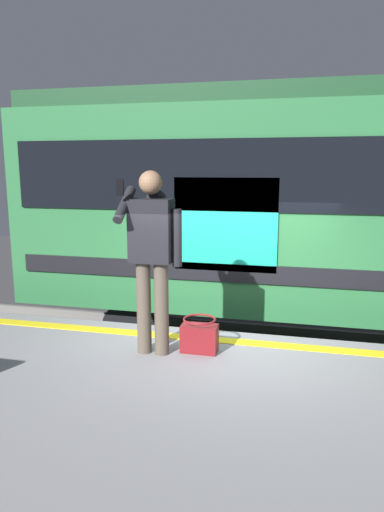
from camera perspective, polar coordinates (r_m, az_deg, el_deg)
The scene contains 7 objects.
ground_plane at distance 5.75m, azimuth 3.63°, elevation -19.66°, with size 25.01×25.01×0.00m, color #3D3D3F.
safety_line at distance 4.99m, azimuth 3.19°, elevation -10.30°, with size 14.22×0.16×0.01m, color yellow.
track_rail_near at distance 7.14m, azimuth 5.92°, elevation -12.59°, with size 18.87×0.08×0.16m, color slate.
track_rail_far at distance 8.47m, azimuth 7.22°, elevation -8.79°, with size 18.87×0.08×0.16m, color slate.
train_carriage at distance 7.27m, azimuth 19.35°, elevation 6.47°, with size 9.64×2.87×3.80m.
passenger at distance 4.41m, azimuth -4.94°, elevation 1.04°, with size 0.57×0.55×1.78m.
handbag at distance 4.65m, azimuth 0.92°, elevation -9.89°, with size 0.36×0.33×0.35m.
Camera 1 is at (-0.81, 4.88, 2.92)m, focal length 32.45 mm.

